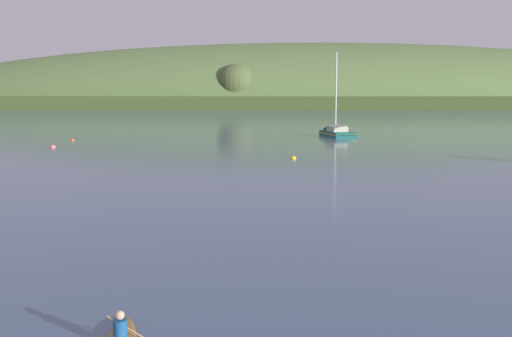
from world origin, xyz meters
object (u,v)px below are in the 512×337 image
mooring_buoy_foreground (290,159)px  mooring_buoy_midchannel (69,141)px  dockside_crane (364,89)px  sailboat_far_left (332,135)px  mooring_buoy_off_fishing_boat (50,148)px

mooring_buoy_foreground → mooring_buoy_midchannel: bearing=141.4°
dockside_crane → sailboat_far_left: size_ratio=1.30×
dockside_crane → sailboat_far_left: (-33.45, -156.22, -7.66)m
dockside_crane → mooring_buoy_foreground: dockside_crane is taller
sailboat_far_left → mooring_buoy_foreground: 30.60m
dockside_crane → mooring_buoy_off_fishing_boat: size_ratio=23.79×
dockside_crane → mooring_buoy_off_fishing_boat: bearing=168.8°
mooring_buoy_foreground → mooring_buoy_midchannel: size_ratio=1.07×
dockside_crane → mooring_buoy_foreground: bearing=177.3°
dockside_crane → mooring_buoy_midchannel: size_ratio=29.34×
mooring_buoy_midchannel → mooring_buoy_off_fishing_boat: (0.91, -9.99, -0.00)m
dockside_crane → mooring_buoy_midchannel: (-67.98, -164.45, -7.86)m
sailboat_far_left → mooring_buoy_off_fishing_boat: sailboat_far_left is taller
sailboat_far_left → mooring_buoy_midchannel: (-34.52, -8.24, -0.20)m
sailboat_far_left → mooring_buoy_foreground: bearing=153.9°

